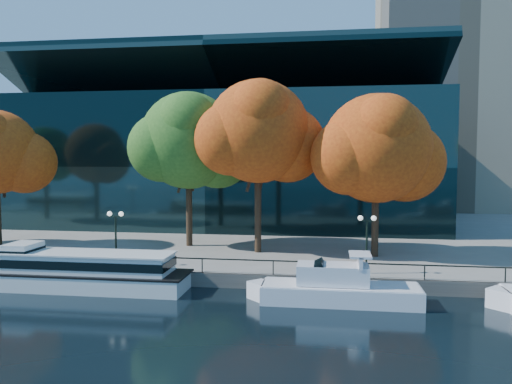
% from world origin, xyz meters
% --- Properties ---
extents(ground, '(160.00, 160.00, 0.00)m').
position_xyz_m(ground, '(0.00, 0.00, 0.00)').
color(ground, black).
rests_on(ground, ground).
extents(promenade, '(90.00, 67.08, 1.00)m').
position_xyz_m(promenade, '(0.00, 36.38, 0.50)').
color(promenade, slate).
rests_on(promenade, ground).
extents(railing, '(88.20, 0.08, 0.99)m').
position_xyz_m(railing, '(0.00, 3.25, 1.94)').
color(railing, black).
rests_on(railing, promenade).
extents(convention_building, '(50.00, 24.57, 21.43)m').
position_xyz_m(convention_building, '(-4.00, 31.79, 8.51)').
color(convention_building, black).
rests_on(convention_building, ground).
extents(office_tower, '(22.50, 22.50, 65.90)m').
position_xyz_m(office_tower, '(28.00, 55.00, 33.02)').
color(office_tower, gray).
rests_on(office_tower, ground).
extents(tour_boat, '(16.15, 3.60, 3.06)m').
position_xyz_m(tour_boat, '(-8.36, 1.40, 1.30)').
color(tour_boat, white).
rests_on(tour_boat, ground).
extents(cruiser_near, '(10.80, 2.78, 3.13)m').
position_xyz_m(cruiser_near, '(9.05, 0.53, 0.97)').
color(cruiser_near, white).
rests_on(cruiser_near, ground).
extents(tree_2, '(10.89, 8.93, 13.87)m').
position_xyz_m(tree_2, '(-3.60, 13.25, 10.33)').
color(tree_2, black).
rests_on(tree_2, promenade).
extents(tree_3, '(10.80, 8.86, 14.49)m').
position_xyz_m(tree_3, '(3.01, 11.08, 10.98)').
color(tree_3, black).
rests_on(tree_3, promenade).
extents(tree_4, '(10.92, 8.95, 13.09)m').
position_xyz_m(tree_4, '(12.64, 10.63, 9.54)').
color(tree_4, black).
rests_on(tree_4, promenade).
extents(lamp_1, '(1.26, 0.36, 4.03)m').
position_xyz_m(lamp_1, '(-6.89, 4.50, 3.98)').
color(lamp_1, black).
rests_on(lamp_1, promenade).
extents(lamp_2, '(1.26, 0.36, 4.03)m').
position_xyz_m(lamp_2, '(11.34, 4.50, 3.98)').
color(lamp_2, black).
rests_on(lamp_2, promenade).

